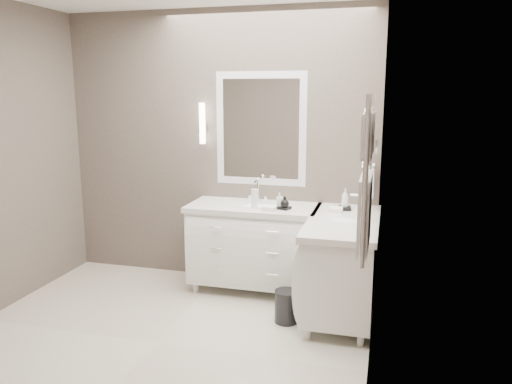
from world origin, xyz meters
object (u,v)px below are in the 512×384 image
(towel_ladder, at_px, (366,185))
(waste_bin, at_px, (286,306))
(vanity_back, at_px, (254,242))
(vanity_right, at_px, (342,260))

(towel_ladder, distance_m, waste_bin, 1.74)
(vanity_back, height_order, vanity_right, same)
(vanity_back, xyz_separation_m, towel_ladder, (1.10, -1.63, 0.91))
(vanity_right, height_order, waste_bin, vanity_right)
(vanity_back, height_order, waste_bin, vanity_back)
(vanity_right, bearing_deg, vanity_back, 159.62)
(towel_ladder, bearing_deg, vanity_right, 99.84)
(vanity_back, distance_m, vanity_right, 0.93)
(vanity_back, distance_m, towel_ladder, 2.16)
(vanity_back, xyz_separation_m, vanity_right, (0.88, -0.33, 0.00))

